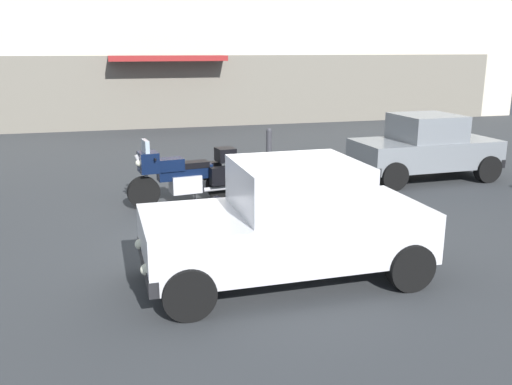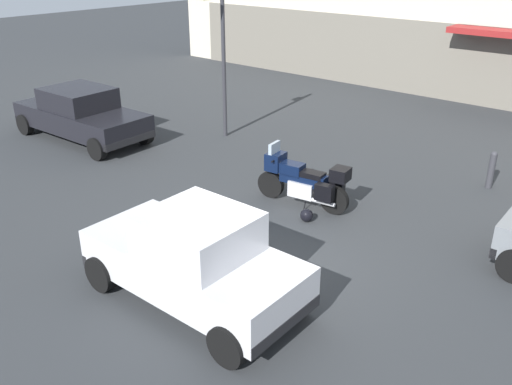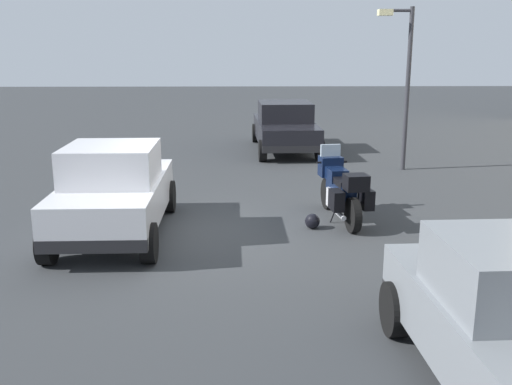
{
  "view_description": "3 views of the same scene",
  "coord_description": "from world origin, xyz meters",
  "views": [
    {
      "loc": [
        -2.17,
        -8.26,
        3.08
      ],
      "look_at": [
        0.2,
        0.5,
        0.68
      ],
      "focal_mm": 38.51,
      "sensor_mm": 36.0,
      "label": 1
    },
    {
      "loc": [
        5.73,
        -6.73,
        5.41
      ],
      "look_at": [
        -0.93,
        1.12,
        0.74
      ],
      "focal_mm": 38.46,
      "sensor_mm": 36.0,
      "label": 2
    },
    {
      "loc": [
        10.09,
        0.66,
        3.27
      ],
      "look_at": [
        -0.23,
        0.89,
        0.69
      ],
      "focal_mm": 41.0,
      "sensor_mm": 36.0,
      "label": 3
    }
  ],
  "objects": [
    {
      "name": "car_wagon_end",
      "position": [
        0.08,
        -1.61,
        0.81
      ],
      "size": [
        3.9,
        1.83,
        1.64
      ],
      "rotation": [
        0.0,
        0.0,
        3.16
      ],
      "color": "silver",
      "rests_on": "ground"
    },
    {
      "name": "ground_plane",
      "position": [
        0.0,
        0.0,
        0.0
      ],
      "size": [
        80.0,
        80.0,
        0.0
      ],
      "primitive_type": "plane",
      "color": "#2D3033"
    },
    {
      "name": "helmet",
      "position": [
        -0.21,
        1.93,
        0.14
      ],
      "size": [
        0.28,
        0.28,
        0.28
      ],
      "primitive_type": "sphere",
      "color": "black",
      "rests_on": "ground"
    },
    {
      "name": "motorcycle",
      "position": [
        -0.73,
        2.53,
        0.62
      ],
      "size": [
        2.26,
        0.89,
        1.36
      ],
      "rotation": [
        0.0,
        0.0,
        3.28
      ],
      "color": "black",
      "rests_on": "ground"
    },
    {
      "name": "car_compact_side",
      "position": [
        5.13,
        3.2,
        0.77
      ],
      "size": [
        3.52,
        1.81,
        1.56
      ],
      "rotation": [
        0.0,
        0.0,
        0.03
      ],
      "color": "slate",
      "rests_on": "ground"
    },
    {
      "name": "bollard_curbside",
      "position": [
        2.14,
        6.27,
        0.49
      ],
      "size": [
        0.16,
        0.16,
        0.93
      ],
      "color": "#333338",
      "rests_on": "ground"
    }
  ]
}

